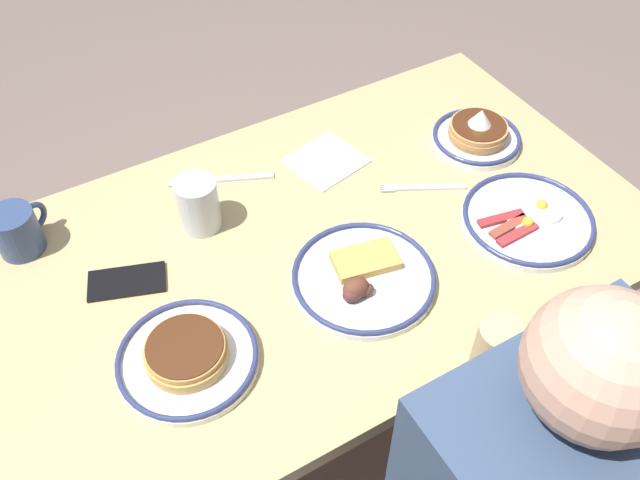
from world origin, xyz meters
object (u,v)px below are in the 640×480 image
(plate_near_main, at_px, (477,134))
(cell_phone, at_px, (127,282))
(coffee_mug, at_px, (17,230))
(paper_napkin, at_px, (326,161))
(drinking_glass, at_px, (199,206))
(butter_knife, at_px, (221,179))
(plate_center_pancakes, at_px, (363,277))
(plate_far_companion, at_px, (187,356))
(plate_far_side, at_px, (528,220))
(fork_near, at_px, (422,187))

(plate_near_main, relative_size, cell_phone, 1.41)
(coffee_mug, xyz_separation_m, paper_napkin, (-0.65, 0.08, -0.05))
(drinking_glass, distance_m, paper_napkin, 0.32)
(coffee_mug, xyz_separation_m, butter_knife, (-0.42, 0.02, -0.05))
(plate_near_main, height_order, plate_center_pancakes, plate_near_main)
(cell_phone, height_order, butter_knife, cell_phone)
(plate_center_pancakes, relative_size, plate_far_companion, 1.12)
(plate_far_side, bearing_deg, plate_far_companion, -3.03)
(drinking_glass, bearing_deg, coffee_mug, -19.67)
(drinking_glass, bearing_deg, butter_knife, -131.51)
(plate_far_companion, xyz_separation_m, plate_far_side, (-0.73, 0.04, -0.01))
(plate_far_side, bearing_deg, coffee_mug, -26.41)
(butter_knife, bearing_deg, paper_napkin, 165.19)
(plate_center_pancakes, xyz_separation_m, cell_phone, (0.39, -0.22, -0.01))
(plate_far_side, height_order, fork_near, plate_far_side)
(coffee_mug, bearing_deg, plate_far_companion, 113.40)
(plate_far_side, distance_m, drinking_glass, 0.66)
(plate_far_side, xyz_separation_m, drinking_glass, (0.58, -0.33, 0.04))
(fork_near, height_order, butter_knife, same)
(drinking_glass, bearing_deg, plate_near_main, 173.40)
(plate_far_companion, distance_m, paper_napkin, 0.57)
(coffee_mug, xyz_separation_m, drinking_glass, (-0.33, 0.12, 0.00))
(fork_near, bearing_deg, drinking_glass, -17.11)
(plate_far_side, distance_m, fork_near, 0.23)
(plate_center_pancakes, relative_size, butter_knife, 1.27)
(cell_phone, bearing_deg, plate_near_main, -160.83)
(cell_phone, bearing_deg, coffee_mug, -33.10)
(plate_center_pancakes, xyz_separation_m, drinking_glass, (0.20, -0.29, 0.04))
(paper_napkin, bearing_deg, drinking_glass, 7.20)
(plate_far_side, height_order, paper_napkin, plate_far_side)
(plate_center_pancakes, bearing_deg, fork_near, -148.31)
(plate_center_pancakes, bearing_deg, plate_near_main, -153.94)
(plate_far_side, bearing_deg, cell_phone, -18.90)
(plate_center_pancakes, relative_size, drinking_glass, 2.40)
(plate_near_main, height_order, plate_far_companion, plate_near_main)
(cell_phone, relative_size, paper_napkin, 0.96)
(plate_far_companion, bearing_deg, paper_napkin, -144.60)
(drinking_glass, bearing_deg, plate_center_pancakes, 124.77)
(coffee_mug, distance_m, cell_phone, 0.24)
(coffee_mug, height_order, paper_napkin, coffee_mug)
(plate_near_main, distance_m, cell_phone, 0.83)
(plate_far_companion, relative_size, fork_near, 1.43)
(plate_far_companion, bearing_deg, cell_phone, -81.61)
(drinking_glass, height_order, paper_napkin, drinking_glass)
(plate_near_main, relative_size, drinking_glass, 1.78)
(plate_center_pancakes, bearing_deg, coffee_mug, -37.66)
(coffee_mug, bearing_deg, cell_phone, 127.49)
(paper_napkin, height_order, fork_near, fork_near)
(plate_near_main, height_order, cell_phone, plate_near_main)
(plate_far_companion, bearing_deg, fork_near, -165.72)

